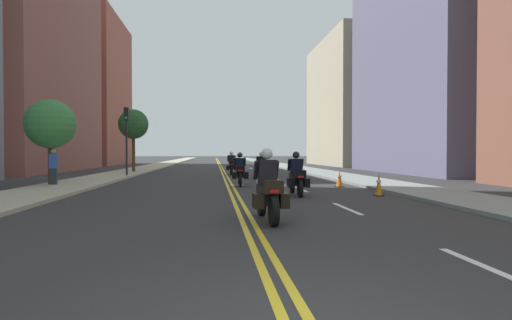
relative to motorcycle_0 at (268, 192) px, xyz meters
name	(u,v)px	position (x,y,z in m)	size (l,w,h in m)	color
ground_plane	(220,165)	(-0.46, 41.87, -0.66)	(264.00, 264.00, 0.00)	#2E2E30
sidewalk_left	(160,165)	(-7.76, 41.87, -0.60)	(2.91, 144.00, 0.12)	#A9A78F
sidewalk_right	(278,164)	(6.84, 41.87, -0.60)	(2.91, 144.00, 0.12)	gray
centreline_yellow_inner	(219,165)	(-0.58, 41.87, -0.66)	(0.12, 132.00, 0.01)	yellow
centreline_yellow_outer	(221,165)	(-0.34, 41.87, -0.66)	(0.12, 132.00, 0.01)	yellow
lane_dashes_white	(261,172)	(2.46, 22.87, -0.66)	(0.14, 56.40, 0.01)	silver
building_left_1	(33,53)	(-16.23, 26.84, 9.21)	(6.45, 17.92, 19.74)	brown
building_right_1	(430,11)	(15.50, 21.19, 11.86)	(6.84, 16.20, 25.04)	slate
building_left_2	(92,92)	(-16.58, 44.99, 8.63)	(7.15, 14.28, 18.58)	#954F42
building_right_2	(360,103)	(17.01, 40.39, 7.05)	(9.85, 16.59, 15.42)	#B5AA8E
motorcycle_0	(268,192)	(0.00, 0.00, 0.00)	(0.78, 2.21, 1.66)	black
motorcycle_1	(297,177)	(1.77, 5.44, 0.00)	(0.76, 2.15, 1.60)	black
motorcycle_2	(240,172)	(0.02, 10.19, -0.01)	(0.77, 2.13, 1.58)	black
motorcycle_3	(261,168)	(1.61, 15.05, -0.01)	(0.77, 2.11, 1.61)	black
motorcycle_4	(232,165)	(0.03, 19.74, -0.01)	(0.76, 2.23, 1.65)	black
traffic_cone_0	(339,179)	(4.45, 8.88, -0.28)	(0.38, 0.38, 0.77)	black
traffic_cone_1	(379,184)	(4.69, 5.01, -0.25)	(0.30, 0.30, 0.83)	black
traffic_light_near	(126,129)	(-6.70, 17.44, 2.39)	(0.28, 0.38, 4.42)	black
pedestrian_0	(54,167)	(-8.42, 10.16, 0.24)	(0.40, 0.29, 1.74)	#252E31
street_tree_0	(50,124)	(-8.59, 10.30, 2.18)	(2.22, 2.22, 3.97)	#503926
street_tree_1	(133,125)	(-7.33, 23.04, 3.05)	(2.27, 2.27, 4.88)	#4A3920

